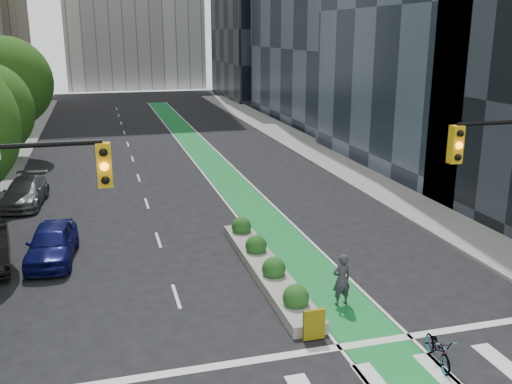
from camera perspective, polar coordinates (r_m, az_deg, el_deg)
ground at (r=16.60m, az=4.06°, el=-18.16°), size 160.00×160.00×0.00m
sidewalk_right at (r=42.40m, az=7.88°, el=3.11°), size 3.60×90.00×0.15m
bike_lane_paint at (r=44.60m, az=-5.17°, el=3.73°), size 2.20×70.00×0.01m
tree_far at (r=45.51m, az=-23.73°, el=9.98°), size 6.60×6.60×9.00m
median_planter at (r=22.66m, az=1.00°, el=-7.32°), size 1.20×10.26×1.10m
bicycle at (r=17.79m, az=17.76°, el=-14.69°), size 0.91×1.82×0.92m
cyclist at (r=20.22m, az=8.56°, el=-8.67°), size 0.75×0.54×1.90m
parked_car_left_near at (r=25.27m, az=-19.74°, el=-4.82°), size 2.20×4.67×1.55m
parked_car_left_far at (r=33.90m, az=-22.12°, el=-0.01°), size 2.47×5.10×1.43m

